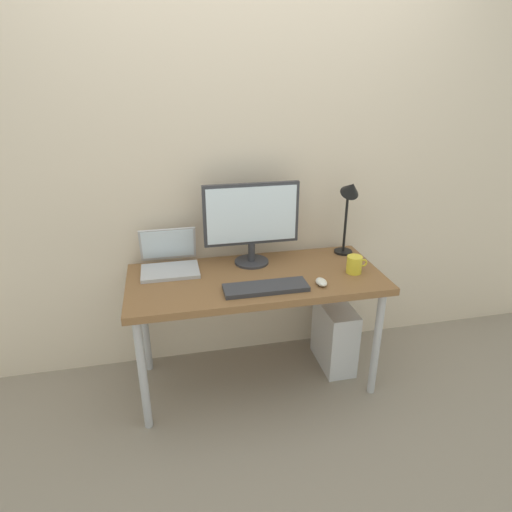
# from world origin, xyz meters

# --- Properties ---
(ground_plane) EXTENTS (6.00, 6.00, 0.00)m
(ground_plane) POSITION_xyz_m (0.00, 0.00, 0.00)
(ground_plane) COLOR gray
(back_wall) EXTENTS (4.40, 0.04, 2.60)m
(back_wall) POSITION_xyz_m (0.00, 0.37, 1.30)
(back_wall) COLOR beige
(back_wall) RESTS_ON ground_plane
(desk) EXTENTS (1.40, 0.62, 0.71)m
(desk) POSITION_xyz_m (0.00, 0.00, 0.64)
(desk) COLOR brown
(desk) RESTS_ON ground_plane
(monitor) EXTENTS (0.55, 0.20, 0.48)m
(monitor) POSITION_xyz_m (0.01, 0.18, 0.98)
(monitor) COLOR #333338
(monitor) RESTS_ON desk
(laptop) EXTENTS (0.32, 0.28, 0.22)m
(laptop) POSITION_xyz_m (-0.46, 0.20, 0.77)
(laptop) COLOR #B2B2B7
(laptop) RESTS_ON desk
(desk_lamp) EXTENTS (0.11, 0.16, 0.48)m
(desk_lamp) POSITION_xyz_m (0.60, 0.18, 1.05)
(desk_lamp) COLOR black
(desk_lamp) RESTS_ON desk
(keyboard) EXTENTS (0.44, 0.14, 0.02)m
(keyboard) POSITION_xyz_m (0.01, -0.17, 0.72)
(keyboard) COLOR #333338
(keyboard) RESTS_ON desk
(mouse) EXTENTS (0.06, 0.09, 0.03)m
(mouse) POSITION_xyz_m (0.31, -0.18, 0.73)
(mouse) COLOR silver
(mouse) RESTS_ON desk
(coffee_mug) EXTENTS (0.12, 0.09, 0.10)m
(coffee_mug) POSITION_xyz_m (0.55, -0.07, 0.76)
(coffee_mug) COLOR yellow
(coffee_mug) RESTS_ON desk
(computer_tower) EXTENTS (0.18, 0.36, 0.42)m
(computer_tower) POSITION_xyz_m (0.52, 0.06, 0.21)
(computer_tower) COLOR silver
(computer_tower) RESTS_ON ground_plane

